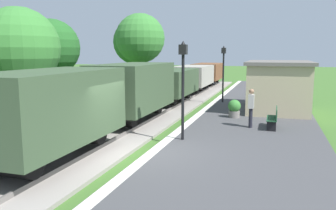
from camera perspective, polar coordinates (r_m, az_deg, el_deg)
ground_plane at (r=11.80m, az=-4.47°, el=-8.78°), size 160.00×160.00×0.00m
platform_slab at (r=11.04m, az=11.38°, el=-9.49°), size 6.00×60.00×0.25m
platform_edge_stripe at (r=11.59m, az=-2.63°, el=-7.78°), size 0.36×60.00×0.01m
track_ballast at (r=12.83m, az=-14.59°, el=-7.32°), size 3.80×60.00×0.12m
rail_near at (r=12.44m, az=-11.76°, el=-7.11°), size 0.07×60.00×0.14m
rail_far at (r=13.17m, az=-17.29°, el=-6.43°), size 0.07×60.00×0.14m
freight_train at (r=22.30m, az=-0.10°, el=3.53°), size 2.50×32.60×2.72m
station_hut at (r=20.83m, az=17.69°, el=3.10°), size 3.50×5.80×2.78m
bench_near_hut at (r=15.71m, az=16.97°, el=-2.01°), size 0.42×1.50×0.91m
bench_down_platform at (r=25.96m, az=17.09°, el=2.09°), size 0.42×1.50×0.91m
person_waiting at (r=15.58m, az=13.50°, el=-0.23°), size 0.25×0.38×1.71m
potted_planter at (r=17.84m, az=10.85°, el=-0.54°), size 0.64×0.64×0.92m
lamp_post_near at (r=12.84m, az=2.48°, el=5.40°), size 0.28×0.28×3.70m
lamp_post_far at (r=23.14m, az=9.11°, el=6.77°), size 0.28×0.28×3.70m
tree_trackside_mid at (r=15.79m, az=-23.32°, el=8.60°), size 3.36×3.36×5.39m
tree_trackside_far at (r=21.45m, az=-18.68°, el=8.91°), size 3.30×3.30×5.45m
tree_field_left at (r=27.36m, az=-4.61°, el=10.86°), size 3.82×3.82×6.50m
tree_field_distant at (r=32.90m, az=-5.33°, el=10.29°), size 4.18×4.18×6.57m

